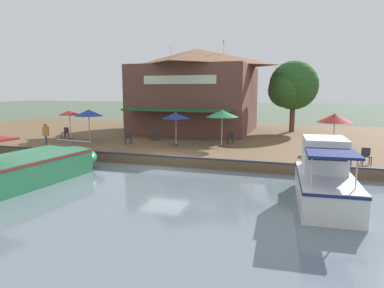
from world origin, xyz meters
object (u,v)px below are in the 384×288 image
patio_umbrella_mid_patio_left (176,116)px  motorboat_second_along (324,178)px  patio_umbrella_by_entrance (89,113)px  mooring_post (350,159)px  patio_umbrella_far_corner (335,118)px  cafe_chair_back_row_seat (366,155)px  cafe_chair_facing_river (128,137)px  motorboat_nearest_quay (23,168)px  waterfront_restaurant (197,90)px  patio_umbrella_mid_patio_right (222,114)px  cafe_chair_mid_patio (155,134)px  cafe_chair_far_corner_seat (230,137)px  person_mid_patio (46,132)px  cafe_chair_beside_entrance (65,132)px  patio_umbrella_near_quay_edge (69,113)px  tree_upstream_bank (292,87)px  tree_downstream_bank (160,81)px

patio_umbrella_mid_patio_left → motorboat_second_along: patio_umbrella_mid_patio_left is taller
patio_umbrella_by_entrance → mooring_post: bearing=78.0°
patio_umbrella_far_corner → cafe_chair_back_row_seat: (3.80, 1.29, -1.63)m
cafe_chair_facing_river → motorboat_nearest_quay: motorboat_nearest_quay is taller
patio_umbrella_far_corner → cafe_chair_back_row_seat: patio_umbrella_far_corner is taller
waterfront_restaurant → patio_umbrella_by_entrance: (9.29, -5.67, -1.73)m
patio_umbrella_mid_patio_right → cafe_chair_mid_patio: patio_umbrella_mid_patio_right is taller
cafe_chair_far_corner_seat → cafe_chair_facing_river: 7.47m
motorboat_second_along → cafe_chair_far_corner_seat: bearing=-150.2°
patio_umbrella_far_corner → person_mid_patio: bearing=-77.4°
patio_umbrella_mid_patio_left → motorboat_nearest_quay: 10.68m
patio_umbrella_far_corner → patio_umbrella_by_entrance: patio_umbrella_by_entrance is taller
cafe_chair_beside_entrance → motorboat_nearest_quay: (10.68, 5.81, -0.30)m
cafe_chair_mid_patio → patio_umbrella_near_quay_edge: bearing=-78.6°
cafe_chair_mid_patio → cafe_chair_back_row_seat: same height
cafe_chair_facing_river → person_mid_patio: (2.91, -4.74, 0.52)m
cafe_chair_far_corner_seat → cafe_chair_back_row_seat: same height
tree_upstream_bank → motorboat_second_along: bearing=5.6°
patio_umbrella_mid_patio_left → patio_umbrella_near_quay_edge: bearing=-93.5°
cafe_chair_back_row_seat → mooring_post: cafe_chair_back_row_seat is taller
cafe_chair_back_row_seat → tree_downstream_bank: 24.49m
cafe_chair_far_corner_seat → cafe_chair_back_row_seat: (4.91, 8.19, 0.00)m
patio_umbrella_by_entrance → motorboat_nearest_quay: size_ratio=0.25×
cafe_chair_beside_entrance → person_mid_patio: bearing=21.6°
patio_umbrella_by_entrance → tree_upstream_bank: bearing=127.8°
patio_umbrella_near_quay_edge → patio_umbrella_far_corner: bearing=91.4°
cafe_chair_back_row_seat → mooring_post: size_ratio=1.04×
cafe_chair_mid_patio → person_mid_patio: (5.07, -5.90, 0.52)m
patio_umbrella_far_corner → patio_umbrella_by_entrance: size_ratio=0.98×
waterfront_restaurant → cafe_chair_back_row_seat: size_ratio=14.01×
patio_umbrella_mid_patio_left → patio_umbrella_far_corner: size_ratio=0.97×
waterfront_restaurant → patio_umbrella_mid_patio_left: waterfront_restaurant is taller
patio_umbrella_near_quay_edge → tree_downstream_bank: (-12.38, 2.55, 2.84)m
tree_downstream_bank → motorboat_nearest_quay: bearing=6.1°
motorboat_nearest_quay → motorboat_second_along: bearing=97.0°
patio_umbrella_far_corner → cafe_chair_far_corner_seat: size_ratio=2.85×
patio_umbrella_mid_patio_left → tree_downstream_bank: size_ratio=0.32×
patio_umbrella_near_quay_edge → cafe_chair_facing_river: size_ratio=2.72×
motorboat_nearest_quay → cafe_chair_mid_patio: bearing=171.4°
patio_umbrella_mid_patio_left → patio_umbrella_far_corner: 10.40m
patio_umbrella_mid_patio_right → cafe_chair_far_corner_seat: (-1.61, 0.30, -1.79)m
tree_upstream_bank → cafe_chair_back_row_seat: bearing=17.2°
motorboat_nearest_quay → mooring_post: size_ratio=11.94×
waterfront_restaurant → cafe_chair_far_corner_seat: waterfront_restaurant is taller
patio_umbrella_mid_patio_left → cafe_chair_mid_patio: patio_umbrella_mid_patio_left is taller
cafe_chair_beside_entrance → motorboat_second_along: motorboat_second_along is taller
waterfront_restaurant → motorboat_second_along: waterfront_restaurant is taller
patio_umbrella_far_corner → motorboat_nearest_quay: size_ratio=0.25×
motorboat_second_along → patio_umbrella_by_entrance: bearing=-115.8°
patio_umbrella_far_corner → cafe_chair_far_corner_seat: 7.17m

